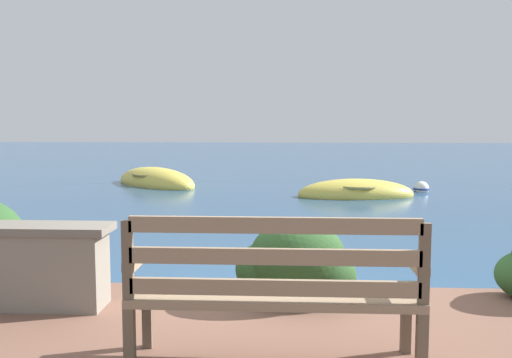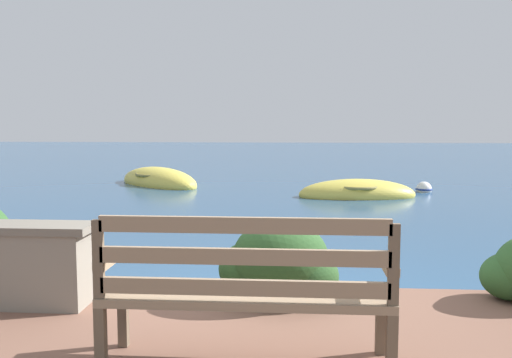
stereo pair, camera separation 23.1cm
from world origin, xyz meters
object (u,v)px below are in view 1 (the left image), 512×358
rowboat_nearest (356,194)px  rowboat_mid (156,182)px  park_bench (274,287)px  mooring_buoy (421,189)px

rowboat_nearest → rowboat_mid: (-4.98, 2.11, 0.01)m
park_bench → rowboat_mid: park_bench is taller
park_bench → rowboat_nearest: park_bench is taller
park_bench → rowboat_mid: size_ratio=0.56×
park_bench → mooring_buoy: 10.98m
rowboat_nearest → mooring_buoy: 1.99m
park_bench → rowboat_nearest: size_ratio=0.64×
mooring_buoy → park_bench: bearing=-107.4°
mooring_buoy → rowboat_mid: bearing=171.1°
park_bench → rowboat_mid: (-3.37, 11.50, -0.64)m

